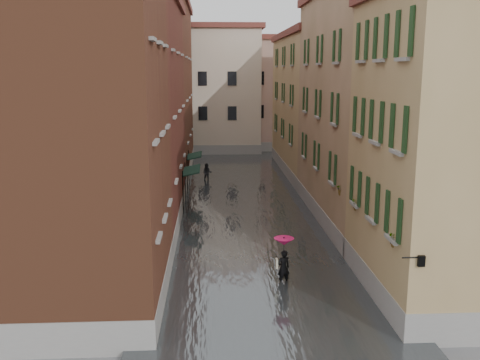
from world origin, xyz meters
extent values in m
plane|color=#5D5E60|center=(0.00, 0.00, 0.00)|extent=(120.00, 120.00, 0.00)
cube|color=#4A4F52|center=(0.00, 13.00, 0.10)|extent=(10.00, 60.00, 0.20)
cube|color=brown|center=(-7.00, -2.00, 6.50)|extent=(6.00, 8.00, 13.00)
cube|color=brown|center=(-7.00, 9.00, 6.25)|extent=(6.00, 14.00, 12.50)
cube|color=brown|center=(-7.00, 24.00, 7.00)|extent=(6.00, 16.00, 14.00)
cube|color=#9E8351|center=(7.00, -2.00, 5.75)|extent=(6.00, 8.00, 11.50)
cube|color=tan|center=(7.00, 9.00, 6.50)|extent=(6.00, 14.00, 13.00)
cube|color=#9E8351|center=(7.00, 24.00, 5.75)|extent=(6.00, 16.00, 11.50)
cube|color=beige|center=(-3.00, 38.00, 6.50)|extent=(12.00, 9.00, 13.00)
cube|color=tan|center=(6.00, 40.00, 6.00)|extent=(10.00, 9.00, 12.00)
cube|color=black|center=(-3.45, 12.26, 2.55)|extent=(1.09, 3.07, 0.31)
cylinder|color=black|center=(-3.95, 10.73, 1.40)|extent=(0.06, 0.06, 2.80)
cylinder|color=black|center=(-3.95, 13.79, 1.40)|extent=(0.06, 0.06, 2.80)
cube|color=black|center=(-3.45, 18.20, 2.55)|extent=(1.09, 2.77, 0.31)
cylinder|color=black|center=(-3.95, 16.82, 1.40)|extent=(0.06, 0.06, 2.80)
cylinder|color=black|center=(-3.95, 19.59, 1.40)|extent=(0.06, 0.06, 2.80)
cylinder|color=black|center=(4.05, -6.00, 3.10)|extent=(0.60, 0.05, 0.05)
cube|color=black|center=(4.35, -6.00, 3.00)|extent=(0.22, 0.22, 0.35)
cube|color=beige|center=(4.35, -6.00, 3.00)|extent=(0.14, 0.14, 0.24)
cube|color=maroon|center=(4.12, -4.42, 3.15)|extent=(0.22, 0.85, 0.18)
imported|color=#265926|center=(4.12, -4.42, 3.57)|extent=(0.59, 0.51, 0.66)
cube|color=maroon|center=(4.12, 0.45, 3.15)|extent=(0.22, 0.85, 0.18)
imported|color=#265926|center=(4.12, 0.45, 3.57)|extent=(0.59, 0.51, 0.66)
cube|color=maroon|center=(4.12, 3.28, 3.15)|extent=(0.22, 0.85, 0.18)
imported|color=#265926|center=(4.12, 3.28, 3.57)|extent=(0.59, 0.51, 0.66)
imported|color=black|center=(0.78, -0.62, 0.77)|extent=(0.65, 0.52, 1.54)
cube|color=beige|center=(0.50, -0.57, 0.95)|extent=(0.08, 0.30, 0.38)
cylinder|color=black|center=(0.78, -0.62, 1.35)|extent=(0.02, 0.02, 1.00)
cone|color=#D70E54|center=(0.78, -0.62, 1.92)|extent=(0.87, 0.87, 0.28)
imported|color=black|center=(-2.54, 20.53, 0.76)|extent=(0.80, 0.65, 1.53)
camera|label=1|loc=(-2.16, -21.53, 8.85)|focal=40.00mm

